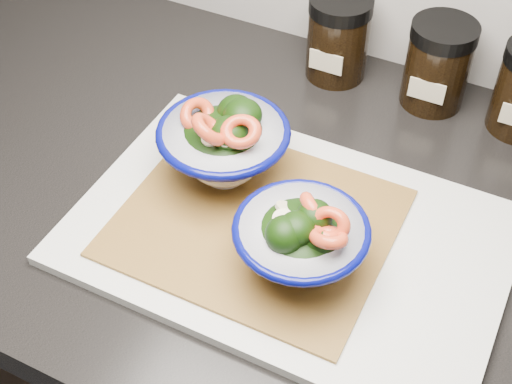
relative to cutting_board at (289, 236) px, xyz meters
The scene contains 7 objects.
countertop 0.19m from the cutting_board, 17.70° to the left, with size 3.50×0.60×0.04m, color black.
cutting_board is the anchor object (origin of this frame).
bamboo_mat 0.04m from the cutting_board, behind, with size 0.28×0.24×0.00m, color #A47B31.
bowl_left 0.12m from the cutting_board, 155.67° to the left, with size 0.15×0.15×0.11m.
bowl_right 0.07m from the cutting_board, 53.25° to the right, with size 0.13×0.13×0.10m.
spice_jar_a 0.31m from the cutting_board, 102.81° to the left, with size 0.08×0.08×0.11m.
spice_jar_b 0.31m from the cutting_board, 77.54° to the left, with size 0.08×0.08×0.11m.
Camera 1 is at (0.01, 0.94, 1.48)m, focal length 50.00 mm.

